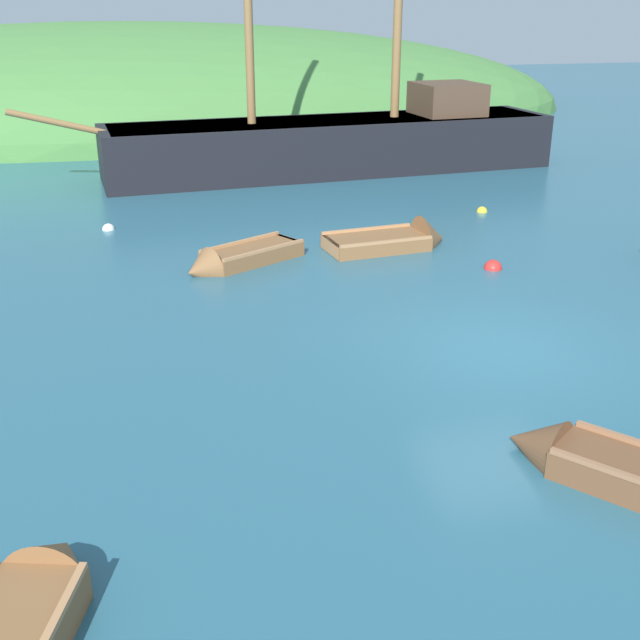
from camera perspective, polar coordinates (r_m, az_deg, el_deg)
name	(u,v)px	position (r m, az deg, el deg)	size (l,w,h in m)	color
ground_plane	(499,348)	(14.08, 12.86, -1.98)	(120.00, 120.00, 0.00)	#285B70
shore_hill	(121,114)	(44.81, -14.30, 14.34)	(49.56, 26.87, 9.34)	#477F3D
sailing_ship	(336,153)	(28.25, 1.14, 12.09)	(18.49, 4.43, 11.26)	black
rowboat_portside	(634,479)	(10.65, 21.86, -10.69)	(2.95, 3.41, 0.90)	brown
rowboat_outer_left	(397,243)	(19.49, 5.64, 5.63)	(3.17, 1.59, 1.22)	brown
rowboat_far	(237,260)	(18.11, -6.05, 4.34)	(3.06, 2.29, 0.93)	brown
buoy_red	(493,269)	(18.24, 12.46, 3.68)	(0.41, 0.41, 0.41)	red
buoy_white	(109,230)	(21.68, -15.13, 6.37)	(0.33, 0.33, 0.33)	white
buoy_yellow	(482,212)	(23.24, 11.70, 7.72)	(0.30, 0.30, 0.30)	yellow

